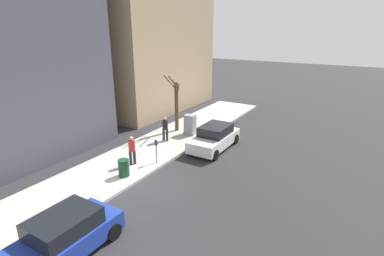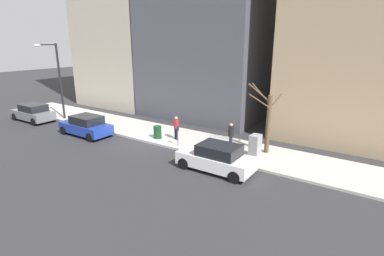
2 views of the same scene
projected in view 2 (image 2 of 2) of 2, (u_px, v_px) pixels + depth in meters
ground_plane at (145, 143)px, 20.97m from camera, size 120.00×120.00×0.00m
sidewalk at (164, 134)px, 22.54m from camera, size 4.00×36.00×0.15m
parked_car_white at (217, 158)px, 16.30m from camera, size 1.94×4.21×1.52m
parked_car_blue at (86, 126)px, 22.43m from camera, size 1.93×4.20×1.52m
parked_car_grey at (33, 113)px, 26.43m from camera, size 1.97×4.22×1.52m
parking_meter at (178, 134)px, 19.68m from camera, size 0.14×0.10×1.35m
utility_box at (255, 147)px, 17.66m from camera, size 0.83×0.61×1.43m
streetlamp at (57, 75)px, 25.63m from camera, size 1.97×0.32×6.50m
bare_tree at (268, 121)px, 18.21m from camera, size 1.59×1.86×4.27m
trash_bin at (158, 132)px, 21.32m from camera, size 0.56×0.56×0.90m
pedestrian_near_meter at (231, 134)px, 19.26m from camera, size 0.39×0.36×1.66m
pedestrian_midblock at (176, 127)px, 20.92m from camera, size 0.36×0.38×1.66m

